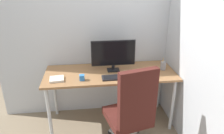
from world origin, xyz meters
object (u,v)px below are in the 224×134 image
object	(u,v)px
office_chair	(131,111)
keyboard	(121,77)
mouse	(149,74)
monitor	(113,54)
desk_clamp_accessory	(82,78)
pen_holder	(163,66)
notebook	(57,79)

from	to	relation	value
office_chair	keyboard	bearing A→B (deg)	95.37
office_chair	mouse	bearing A→B (deg)	56.37
monitor	desk_clamp_accessory	size ratio (longest dim) A/B	8.40
pen_holder	notebook	distance (m)	1.36
office_chair	monitor	size ratio (longest dim) A/B	1.98
monitor	desk_clamp_accessory	xyz separation A→B (m)	(-0.40, -0.24, -0.19)
office_chair	desk_clamp_accessory	bearing A→B (deg)	138.21
keyboard	mouse	bearing A→B (deg)	4.63
office_chair	keyboard	size ratio (longest dim) A/B	2.42
monitor	mouse	distance (m)	0.52
mouse	keyboard	bearing A→B (deg)	-163.37
notebook	keyboard	bearing A→B (deg)	-8.01
notebook	desk_clamp_accessory	bearing A→B (deg)	-12.55
office_chair	mouse	distance (m)	0.61
office_chair	mouse	world-z (taller)	office_chair
keyboard	mouse	distance (m)	0.37
keyboard	notebook	distance (m)	0.76
monitor	keyboard	bearing A→B (deg)	-75.74
monitor	pen_holder	bearing A→B (deg)	-5.33
keyboard	pen_holder	xyz separation A→B (m)	(0.59, 0.18, 0.04)
office_chair	notebook	distance (m)	0.96
keyboard	pen_holder	size ratio (longest dim) A/B	2.82
pen_holder	office_chair	bearing A→B (deg)	-130.85
pen_holder	notebook	size ratio (longest dim) A/B	1.00
monitor	mouse	xyz separation A→B (m)	(0.43, -0.21, -0.20)
mouse	pen_holder	xyz separation A→B (m)	(0.22, 0.15, 0.04)
office_chair	pen_holder	size ratio (longest dim) A/B	6.83
monitor	notebook	bearing A→B (deg)	-163.85
monitor	pen_holder	size ratio (longest dim) A/B	3.45
notebook	desk_clamp_accessory	distance (m)	0.30
notebook	office_chair	bearing A→B (deg)	-36.70
notebook	desk_clamp_accessory	world-z (taller)	desk_clamp_accessory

